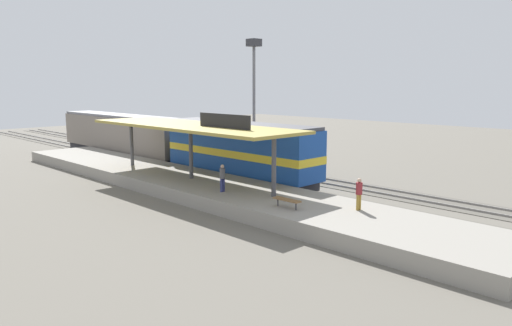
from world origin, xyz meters
TOP-DOWN VIEW (x-y plane):
  - ground_plane at (2.00, 0.00)m, footprint 120.00×120.00m
  - track_near at (0.00, 0.00)m, footprint 3.20×110.00m
  - track_far at (4.60, 0.00)m, footprint 3.20×110.00m
  - platform at (-4.60, 0.00)m, footprint 6.00×44.00m
  - station_canopy at (-4.60, -0.09)m, footprint 5.20×18.00m
  - platform_bench at (-6.00, -10.29)m, footprint 0.44×1.70m
  - locomotive at (0.00, -0.05)m, footprint 2.93×14.43m
  - passenger_carriage_single at (0.00, 17.95)m, footprint 2.90×20.00m
  - freight_car at (4.60, 5.32)m, footprint 2.80×12.00m
  - light_mast at (7.80, 6.33)m, footprint 1.10×1.10m
  - person_waiting at (-5.87, -4.86)m, footprint 0.34×0.34m
  - person_walking at (-3.59, -13.21)m, footprint 0.34×0.34m

SIDE VIEW (x-z plane):
  - ground_plane at x=2.00m, z-range 0.00..0.00m
  - track_near at x=0.00m, z-range -0.05..0.11m
  - track_far at x=4.60m, z-range -0.05..0.11m
  - platform at x=-4.60m, z-range 0.00..0.90m
  - platform_bench at x=-6.00m, z-range 1.09..1.59m
  - person_waiting at x=-5.87m, z-range 1.00..2.71m
  - person_walking at x=-3.59m, z-range 1.00..2.71m
  - freight_car at x=4.60m, z-range 0.20..3.74m
  - passenger_carriage_single at x=0.00m, z-range 0.19..4.43m
  - locomotive at x=0.00m, z-range 0.19..4.63m
  - station_canopy at x=-4.60m, z-range 2.18..6.88m
  - light_mast at x=7.80m, z-range 2.55..14.25m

